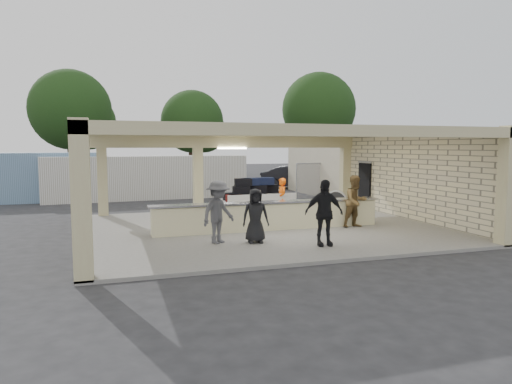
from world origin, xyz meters
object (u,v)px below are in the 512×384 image
object	(u,v)px
luggage_cart	(254,196)
passenger_d	(255,216)
car_white_b	(357,179)
passenger_b	(324,213)
car_white_a	(337,179)
container_white	(148,177)
passenger_a	(356,201)
passenger_c	(218,212)
car_dark	(294,177)
baggage_handler	(282,199)
drum_fan	(336,201)
baggage_counter	(270,216)
container_blue	(7,178)

from	to	relation	value
luggage_cart	passenger_d	bearing A→B (deg)	-108.53
car_white_b	passenger_b	bearing A→B (deg)	141.82
car_white_a	container_white	distance (m)	12.67
passenger_a	passenger_c	bearing A→B (deg)	-175.01
luggage_cart	passenger_a	bearing A→B (deg)	-48.53
car_white_a	car_dark	distance (m)	3.10
baggage_handler	container_white	world-z (taller)	container_white
passenger_a	car_white_b	world-z (taller)	passenger_a
drum_fan	car_dark	world-z (taller)	car_dark
passenger_d	car_dark	xyz separation A→B (m)	(8.40, 17.15, -0.12)
baggage_handler	passenger_c	distance (m)	4.79
car_white_b	baggage_handler	bearing A→B (deg)	134.42
baggage_counter	passenger_c	xyz separation A→B (m)	(-2.19, -1.64, 0.44)
car_white_b	container_blue	world-z (taller)	container_blue
passenger_a	passenger_d	distance (m)	4.39
passenger_c	car_dark	xyz separation A→B (m)	(9.47, 16.90, -0.24)
luggage_cart	passenger_c	xyz separation A→B (m)	(-2.43, -4.16, 0.03)
luggage_cart	car_white_a	world-z (taller)	luggage_cart
passenger_a	car_white_a	size ratio (longest dim) A/B	0.35
baggage_handler	passenger_d	world-z (taller)	baggage_handler
luggage_cart	car_white_a	distance (m)	14.05
baggage_handler	drum_fan	bearing A→B (deg)	108.06
drum_fan	container_blue	distance (m)	17.41
passenger_a	container_white	size ratio (longest dim) A/B	0.17
car_white_a	car_white_b	size ratio (longest dim) A/B	1.28
passenger_c	car_dark	size ratio (longest dim) A/B	0.39
baggage_counter	baggage_handler	size ratio (longest dim) A/B	5.00
container_blue	car_white_b	bearing A→B (deg)	5.23
baggage_handler	container_blue	bearing A→B (deg)	-130.58
baggage_counter	luggage_cart	size ratio (longest dim) A/B	2.92
passenger_c	luggage_cart	bearing A→B (deg)	26.64
drum_fan	container_blue	world-z (taller)	container_blue
passenger_d	baggage_handler	bearing A→B (deg)	66.62
baggage_handler	passenger_a	xyz separation A→B (m)	(1.92, -2.31, 0.10)
passenger_a	car_white_a	distance (m)	15.05
baggage_counter	passenger_c	world-z (taller)	passenger_c
luggage_cart	car_white_a	xyz separation A→B (m)	(9.25, 10.57, -0.26)
passenger_b	container_blue	distance (m)	18.90
drum_fan	passenger_c	size ratio (longest dim) A/B	0.54
drum_fan	luggage_cart	bearing A→B (deg)	-144.93
car_dark	passenger_a	bearing A→B (deg)	-170.53
passenger_b	car_white_a	size ratio (longest dim) A/B	0.37
passenger_d	container_white	distance (m)	14.01
baggage_handler	car_white_b	bearing A→B (deg)	141.82
car_white_a	container_blue	bearing A→B (deg)	82.18
luggage_cart	container_white	world-z (taller)	container_white
drum_fan	car_white_a	world-z (taller)	car_white_a
baggage_handler	passenger_c	bearing A→B (deg)	-41.87
car_white_b	car_dark	world-z (taller)	car_dark
passenger_d	container_white	world-z (taller)	container_white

